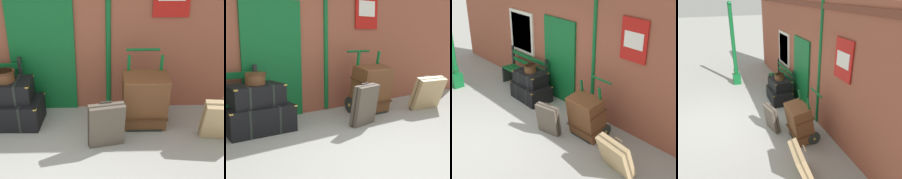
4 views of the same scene
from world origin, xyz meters
The scene contains 11 objects.
ground_plane centered at (0.00, 0.00, 0.00)m, with size 60.00×60.00×0.00m, color gray.
brick_facade centered at (-0.02, 2.60, 1.60)m, with size 10.40×0.35×3.20m.
lamp_post centered at (-2.82, 0.77, 1.15)m, with size 0.28×0.28×3.03m.
platform_bench centered at (-1.48, 2.16, 0.44)m, with size 1.60×0.43×1.01m.
steamer_trunk_base centered at (-0.83, 1.87, 0.21)m, with size 1.03×0.68×0.43m.
steamer_trunk_middle centered at (-0.87, 1.90, 0.58)m, with size 0.84×0.60×0.33m.
round_hatbox centered at (-0.86, 1.89, 0.84)m, with size 0.32×0.31×0.18m.
porters_trolley centered at (1.32, 1.87, 0.27)m, with size 0.71×0.58×1.20m.
large_brown_trunk centered at (1.32, 1.70, 0.47)m, with size 0.70×0.58×0.94m.
suitcase_tan centered at (0.72, 1.17, 0.35)m, with size 0.55×0.36×0.71m.
suitcase_brown centered at (2.47, 1.27, 0.34)m, with size 0.72×0.48×0.68m.
Camera 4 is at (5.48, -0.07, 3.31)m, focal length 35.59 mm.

